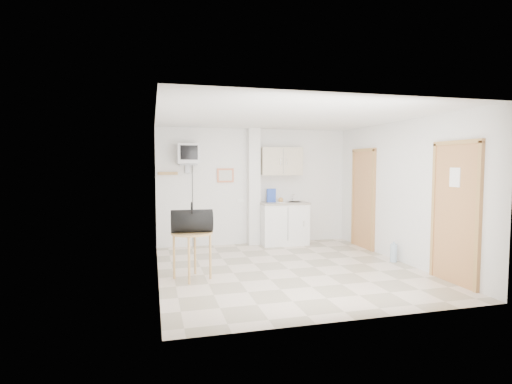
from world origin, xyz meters
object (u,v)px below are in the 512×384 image
object	(u,v)px
duffel_bag	(192,221)
round_table	(192,238)
crt_television	(188,154)
water_bottle	(394,253)

from	to	relation	value
duffel_bag	round_table	bearing A→B (deg)	89.22
crt_television	water_bottle	distance (m)	4.36
crt_television	water_bottle	xyz separation A→B (m)	(3.43, -2.03, -1.77)
round_table	water_bottle	distance (m)	3.61
crt_television	duffel_bag	world-z (taller)	crt_television
crt_television	duffel_bag	distance (m)	2.46
round_table	crt_television	bearing A→B (deg)	86.07
round_table	duffel_bag	bearing A→B (deg)	-94.05
crt_television	round_table	world-z (taller)	crt_television
round_table	duffel_bag	size ratio (longest dim) A/B	1.14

